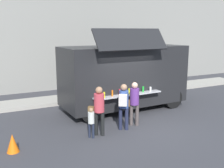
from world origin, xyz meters
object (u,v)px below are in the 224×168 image
at_px(customer_mid_with_backpack, 124,102).
at_px(child_near_queue, 91,120).
at_px(customer_front_ordering, 134,100).
at_px(customer_rear_waiting, 99,107).
at_px(traffic_cone_orange, 13,143).
at_px(trash_bin, 163,82).
at_px(food_truck_main, 124,75).

bearing_deg(customer_mid_with_backpack, child_near_queue, 131.30).
distance_m(customer_front_ordering, customer_mid_with_backpack, 0.64).
distance_m(customer_mid_with_backpack, customer_rear_waiting, 0.99).
relative_size(traffic_cone_orange, trash_bin, 0.57).
xyz_separation_m(traffic_cone_orange, customer_rear_waiting, (2.78, 0.03, 0.73)).
bearing_deg(customer_front_ordering, food_truck_main, 12.95).
bearing_deg(trash_bin, customer_rear_waiting, -143.35).
bearing_deg(child_near_queue, customer_front_ordering, -31.36).
bearing_deg(traffic_cone_orange, trash_bin, 27.39).
bearing_deg(customer_rear_waiting, trash_bin, -14.74).
distance_m(food_truck_main, customer_mid_with_backpack, 2.68).
height_order(trash_bin, child_near_queue, child_near_queue).
xyz_separation_m(food_truck_main, customer_front_ordering, (-0.72, -2.03, -0.58)).
bearing_deg(child_near_queue, food_truck_main, -0.30).
relative_size(trash_bin, customer_mid_with_backpack, 0.58).
relative_size(trash_bin, customer_rear_waiting, 0.57).
bearing_deg(customer_rear_waiting, customer_mid_with_backpack, -48.55).
relative_size(traffic_cone_orange, customer_front_ordering, 0.33).
bearing_deg(traffic_cone_orange, food_truck_main, 24.91).
xyz_separation_m(customer_mid_with_backpack, child_near_queue, (-1.30, -0.14, -0.40)).
height_order(customer_front_ordering, customer_rear_waiting, customer_rear_waiting).
height_order(food_truck_main, traffic_cone_orange, food_truck_main).
distance_m(traffic_cone_orange, trash_bin, 10.17).
xyz_separation_m(trash_bin, child_near_queue, (-6.56, -4.74, 0.14)).
relative_size(customer_front_ordering, customer_rear_waiting, 0.97).
distance_m(trash_bin, customer_mid_with_backpack, 7.01).
bearing_deg(customer_front_ordering, child_near_queue, 134.36).
height_order(traffic_cone_orange, customer_front_ordering, customer_front_ordering).
xyz_separation_m(trash_bin, customer_mid_with_backpack, (-5.26, -4.60, 0.54)).
height_order(trash_bin, customer_front_ordering, customer_front_ordering).
bearing_deg(child_near_queue, traffic_cone_orange, 135.36).
height_order(food_truck_main, customer_rear_waiting, food_truck_main).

